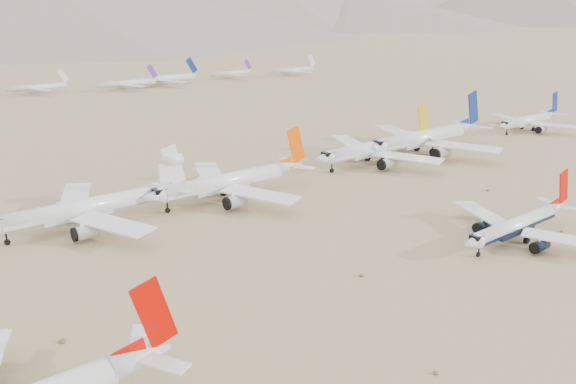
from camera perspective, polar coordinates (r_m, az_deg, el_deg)
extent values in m
plane|color=#7E6649|center=(129.46, 21.71, -6.52)|extent=(7000.00, 7000.00, 0.00)
cylinder|color=white|center=(138.78, 22.12, -3.13)|extent=(29.31, 3.46, 3.46)
cube|color=black|center=(138.93, 22.10, -3.29)|extent=(28.72, 3.52, 0.78)
sphere|color=white|center=(126.97, 18.71, -4.69)|extent=(3.46, 3.46, 3.46)
cube|color=black|center=(126.21, 18.62, -4.36)|extent=(2.43, 2.25, 0.87)
cone|color=white|center=(153.97, 25.60, -1.43)|extent=(7.33, 3.46, 3.46)
cube|color=white|center=(136.60, 26.26, -4.31)|extent=(11.32, 17.84, 0.54)
cube|color=white|center=(153.73, 26.97, -1.49)|extent=(4.65, 6.08, 0.21)
cylinder|color=black|center=(135.09, 24.26, -4.98)|extent=(4.07, 2.49, 2.49)
cube|color=white|center=(145.72, 19.11, -2.03)|extent=(11.32, 17.84, 0.54)
cube|color=white|center=(156.45, 24.78, -0.85)|extent=(4.65, 6.08, 0.21)
cylinder|color=black|center=(141.61, 19.20, -3.30)|extent=(4.07, 2.49, 2.49)
cube|color=#C00800|center=(154.26, 26.21, 0.50)|extent=(5.55, 0.28, 9.15)
cylinder|color=black|center=(128.98, 18.77, -6.01)|extent=(1.04, 0.43, 1.04)
cylinder|color=black|center=(139.87, 23.07, -4.52)|extent=(1.46, 0.87, 1.46)
cylinder|color=black|center=(142.02, 21.39, -3.97)|extent=(1.46, 0.87, 1.46)
cone|color=white|center=(83.85, -14.69, -15.93)|extent=(8.80, 4.22, 4.22)
cube|color=white|center=(80.97, -12.37, -16.64)|extent=(5.59, 7.30, 0.25)
cube|color=white|center=(87.27, -14.77, -14.04)|extent=(5.59, 7.30, 0.25)
cube|color=#C00800|center=(81.43, -13.44, -11.88)|extent=(6.67, 0.34, 10.99)
cylinder|color=white|center=(211.69, 13.49, 5.40)|extent=(43.18, 5.23, 5.23)
cube|color=silver|center=(211.83, 13.48, 5.23)|extent=(42.32, 5.31, 1.18)
sphere|color=white|center=(195.69, 9.47, 4.62)|extent=(5.23, 5.23, 5.23)
cube|color=black|center=(194.79, 9.34, 5.00)|extent=(3.66, 3.40, 1.31)
cone|color=white|center=(232.64, 17.70, 6.28)|extent=(10.80, 5.23, 5.23)
cube|color=white|center=(205.67, 17.34, 4.44)|extent=(16.68, 26.28, 0.81)
cube|color=white|center=(231.52, 19.02, 6.25)|extent=(6.85, 8.96, 0.31)
cylinder|color=silver|center=(204.24, 15.31, 3.85)|extent=(6.00, 3.77, 3.77)
cube|color=white|center=(223.91, 11.01, 6.02)|extent=(16.68, 26.28, 0.81)
cube|color=white|center=(236.99, 17.02, 6.71)|extent=(6.85, 8.96, 0.31)
cylinder|color=silver|center=(217.29, 10.85, 5.02)|extent=(6.00, 3.77, 3.77)
cube|color=navy|center=(233.76, 18.30, 8.14)|extent=(8.18, 0.42, 13.49)
cylinder|color=black|center=(197.90, 9.65, 3.20)|extent=(1.57, 0.65, 1.57)
cylinder|color=black|center=(211.99, 14.47, 3.97)|extent=(2.20, 1.31, 2.20)
cylinder|color=black|center=(216.39, 12.95, 4.38)|extent=(2.20, 1.31, 2.20)
cylinder|color=white|center=(194.60, 8.49, 4.41)|extent=(38.59, 4.69, 4.69)
cube|color=silver|center=(194.74, 8.48, 4.24)|extent=(37.82, 4.76, 1.06)
sphere|color=white|center=(181.54, 4.24, 3.55)|extent=(4.69, 4.69, 4.69)
cube|color=black|center=(180.76, 4.08, 3.91)|extent=(3.28, 3.05, 1.17)
cone|color=white|center=(211.99, 13.01, 5.38)|extent=(9.65, 4.69, 4.69)
cube|color=white|center=(188.18, 12.08, 3.46)|extent=(14.90, 23.48, 0.73)
cube|color=white|center=(210.60, 14.28, 5.36)|extent=(6.13, 8.01, 0.28)
cylinder|color=silver|center=(187.54, 10.08, 2.87)|extent=(5.36, 3.38, 3.38)
cube|color=white|center=(206.16, 6.34, 5.04)|extent=(14.90, 23.48, 0.73)
cube|color=white|center=(216.04, 12.43, 5.82)|extent=(6.13, 8.01, 0.28)
cylinder|color=silver|center=(200.37, 6.06, 4.04)|extent=(5.36, 3.38, 3.38)
cube|color=gold|center=(212.70, 13.60, 7.22)|extent=(7.31, 0.38, 12.05)
cylinder|color=black|center=(183.55, 4.47, 2.19)|extent=(1.41, 0.59, 1.41)
cylinder|color=black|center=(194.67, 9.45, 3.02)|extent=(1.97, 1.17, 1.97)
cylinder|color=black|center=(199.01, 8.08, 3.43)|extent=(1.97, 1.17, 1.97)
cylinder|color=white|center=(156.93, -6.52, 1.04)|extent=(37.20, 4.55, 4.55)
cube|color=silver|center=(157.10, -6.51, 0.84)|extent=(36.46, 4.62, 1.02)
sphere|color=white|center=(148.69, -12.64, -0.28)|extent=(4.55, 4.55, 4.55)
cube|color=black|center=(148.04, -12.91, 0.13)|extent=(3.18, 2.96, 1.14)
cone|color=white|center=(169.31, 0.13, 2.57)|extent=(9.30, 4.55, 4.55)
cube|color=white|center=(148.15, -2.91, -0.24)|extent=(14.37, 22.64, 0.70)
cube|color=white|center=(167.00, 1.52, 2.55)|extent=(5.91, 7.72, 0.27)
cylinder|color=silver|center=(149.33, -5.31, -0.97)|extent=(5.17, 3.27, 3.27)
cube|color=white|center=(169.42, -8.00, 2.00)|extent=(14.37, 22.64, 0.70)
cube|color=white|center=(173.50, -0.27, 3.16)|extent=(5.91, 7.72, 0.27)
cylinder|color=silver|center=(164.45, -8.77, 0.71)|extent=(5.17, 3.27, 3.27)
cube|color=#F15100|center=(169.22, 0.82, 4.82)|extent=(7.05, 0.36, 11.62)
cylinder|color=black|center=(150.62, -12.13, -1.83)|extent=(1.36, 0.57, 1.36)
cylinder|color=black|center=(156.44, -5.37, -0.62)|extent=(1.91, 1.14, 1.91)
cylinder|color=black|center=(161.59, -6.59, -0.04)|extent=(1.91, 1.14, 1.91)
cylinder|color=white|center=(145.02, -20.29, -1.56)|extent=(36.53, 4.37, 4.37)
cube|color=silver|center=(145.20, -20.27, -1.77)|extent=(35.80, 4.44, 0.98)
cone|color=white|center=(152.46, -12.28, 0.26)|extent=(9.13, 4.37, 4.37)
cube|color=white|center=(134.56, -17.41, -3.12)|extent=(14.11, 22.23, 0.68)
cube|color=white|center=(149.41, -10.97, 0.20)|extent=(5.80, 7.58, 0.26)
cylinder|color=silver|center=(137.29, -19.79, -3.84)|extent=(5.07, 3.15, 3.15)
cube|color=white|center=(157.73, -20.76, -0.34)|extent=(14.11, 22.23, 0.68)
cube|color=white|center=(156.66, -12.38, 0.95)|extent=(5.80, 7.58, 0.26)
cylinder|color=silver|center=(153.62, -21.95, -1.76)|extent=(5.07, 3.15, 3.15)
cube|color=white|center=(151.72, -11.58, 2.71)|extent=(6.92, 0.35, 11.41)
cylinder|color=white|center=(151.46, -11.52, 3.24)|extent=(4.57, 2.83, 2.83)
cylinder|color=black|center=(142.94, -26.63, -4.58)|extent=(1.31, 0.55, 1.31)
cylinder|color=black|center=(144.05, -19.16, -3.31)|extent=(1.84, 1.09, 1.84)
cylinder|color=black|center=(149.55, -19.94, -2.61)|extent=(1.84, 1.09, 1.84)
cylinder|color=white|center=(267.13, 23.12, 6.71)|extent=(31.89, 3.85, 3.85)
cube|color=silver|center=(267.21, 23.11, 6.60)|extent=(31.26, 3.91, 0.87)
sphere|color=white|center=(253.52, 21.31, 6.37)|extent=(3.85, 3.85, 3.85)
cube|color=black|center=(252.84, 21.27, 6.59)|extent=(2.70, 2.50, 0.96)
cone|color=white|center=(284.23, 25.13, 7.13)|extent=(7.97, 3.85, 3.85)
cube|color=white|center=(264.25, 25.47, 6.13)|extent=(12.32, 19.41, 0.60)
cube|color=white|center=(283.90, 25.94, 7.10)|extent=(5.06, 6.62, 0.23)
cylinder|color=silver|center=(262.36, 24.35, 5.82)|extent=(4.43, 2.77, 2.77)
cube|color=white|center=(274.85, 21.34, 7.07)|extent=(12.32, 19.41, 0.60)
cube|color=white|center=(287.18, 24.64, 7.39)|extent=(5.06, 6.62, 0.23)
cylinder|color=silver|center=(269.90, 21.43, 6.49)|extent=(4.43, 2.77, 2.77)
cube|color=navy|center=(285.33, 25.49, 8.25)|extent=(6.04, 0.31, 9.96)
cylinder|color=black|center=(255.08, 21.32, 5.55)|extent=(1.16, 0.48, 1.16)
cylinder|color=black|center=(267.67, 23.67, 5.86)|extent=(1.62, 0.96, 1.62)
cylinder|color=black|center=(270.22, 22.67, 6.09)|extent=(1.62, 0.96, 1.62)
cylinder|color=silver|center=(385.22, -24.18, 9.69)|extent=(35.34, 3.49, 3.49)
cube|color=white|center=(388.79, -21.90, 10.91)|extent=(7.04, 0.35, 8.86)
cube|color=silver|center=(376.47, -23.82, 9.49)|extent=(9.31, 16.27, 0.35)
cube|color=silver|center=(394.11, -24.51, 9.73)|extent=(9.31, 16.27, 0.35)
cylinder|color=silver|center=(384.53, -16.08, 10.57)|extent=(38.73, 3.83, 3.83)
cube|color=#583493|center=(390.89, -13.65, 11.84)|extent=(7.71, 0.38, 9.71)
cube|color=silver|center=(375.39, -15.48, 10.36)|extent=(10.20, 17.83, 0.38)
cube|color=silver|center=(393.86, -16.63, 10.61)|extent=(10.20, 17.83, 0.38)
cylinder|color=silver|center=(400.55, -12.47, 11.19)|extent=(45.91, 4.54, 4.54)
cube|color=navy|center=(409.41, -9.76, 12.58)|extent=(9.14, 0.45, 11.52)
cube|color=silver|center=(390.00, -11.69, 10.95)|extent=(12.10, 21.13, 0.45)
cube|color=silver|center=(411.32, -13.20, 11.22)|extent=(12.10, 21.13, 0.45)
cylinder|color=silver|center=(432.91, -5.82, 11.93)|extent=(32.82, 3.24, 3.24)
cube|color=#583493|center=(440.69, -4.10, 12.81)|extent=(6.54, 0.32, 8.23)
cube|color=silver|center=(425.83, -5.19, 11.78)|extent=(8.65, 15.11, 0.32)
cube|color=silver|center=(440.15, -6.42, 11.95)|extent=(8.65, 15.11, 0.32)
cylinder|color=silver|center=(449.15, 0.59, 12.29)|extent=(38.39, 3.79, 3.79)
cube|color=white|center=(459.89, 2.40, 13.22)|extent=(7.65, 0.38, 9.63)
cube|color=silver|center=(441.50, 1.40, 12.10)|extent=(10.11, 17.67, 0.38)
cube|color=silver|center=(457.01, -0.20, 12.32)|extent=(10.11, 17.67, 0.38)
cone|color=slate|center=(1599.33, 6.27, 18.17)|extent=(900.00, 900.00, 100.00)
ellipsoid|color=brown|center=(100.34, -21.98, -13.85)|extent=(1.12, 1.12, 0.62)
ellipsoid|color=brown|center=(89.51, 14.78, -17.33)|extent=(0.84, 0.84, 0.46)
ellipsoid|color=brown|center=(114.75, 7.45, -8.37)|extent=(0.98, 0.98, 0.54)
ellipsoid|color=brown|center=(150.33, 26.06, -3.58)|extent=(0.84, 0.84, 0.46)
ellipsoid|color=brown|center=(174.92, 19.65, 0.19)|extent=(0.98, 0.98, 0.54)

